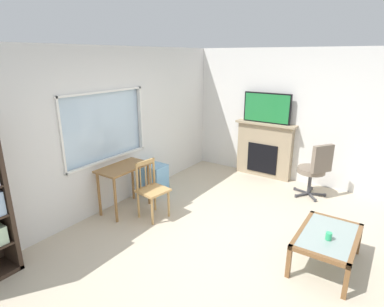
# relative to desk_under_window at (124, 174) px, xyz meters

# --- Properties ---
(ground) EXTENTS (6.58, 5.46, 0.02)m
(ground) POSITION_rel_desk_under_window_xyz_m (0.03, -1.88, -0.63)
(ground) COLOR beige
(wall_back_with_window) EXTENTS (5.58, 0.15, 2.58)m
(wall_back_with_window) POSITION_rel_desk_under_window_xyz_m (0.03, 0.35, 0.66)
(wall_back_with_window) COLOR silver
(wall_back_with_window) RESTS_ON ground
(wall_right) EXTENTS (0.12, 4.66, 2.58)m
(wall_right) POSITION_rel_desk_under_window_xyz_m (2.88, -1.88, 0.67)
(wall_right) COLOR silver
(wall_right) RESTS_ON ground
(desk_under_window) EXTENTS (0.84, 0.47, 0.75)m
(desk_under_window) POSITION_rel_desk_under_window_xyz_m (0.00, 0.00, 0.00)
(desk_under_window) COLOR olive
(desk_under_window) RESTS_ON ground
(wooden_chair) EXTENTS (0.47, 0.45, 0.90)m
(wooden_chair) POSITION_rel_desk_under_window_xyz_m (0.07, -0.51, -0.15)
(wooden_chair) COLOR tan
(wooden_chair) RESTS_ON ground
(plastic_drawer_unit) EXTENTS (0.35, 0.40, 0.53)m
(plastic_drawer_unit) POSITION_rel_desk_under_window_xyz_m (0.79, 0.05, -0.35)
(plastic_drawer_unit) COLOR #72ADDB
(plastic_drawer_unit) RESTS_ON ground
(fireplace) EXTENTS (0.26, 1.24, 1.14)m
(fireplace) POSITION_rel_desk_under_window_xyz_m (2.72, -1.28, -0.05)
(fireplace) COLOR tan
(fireplace) RESTS_ON ground
(tv) EXTENTS (0.06, 0.96, 0.60)m
(tv) POSITION_rel_desk_under_window_xyz_m (2.70, -1.28, 0.82)
(tv) COLOR black
(tv) RESTS_ON fireplace
(office_chair) EXTENTS (0.62, 0.62, 1.00)m
(office_chair) POSITION_rel_desk_under_window_xyz_m (2.22, -2.42, -0.06)
(office_chair) COLOR #7A6B5B
(office_chair) RESTS_ON ground
(coffee_table) EXTENTS (1.00, 0.65, 0.42)m
(coffee_table) POSITION_rel_desk_under_window_xyz_m (0.33, -3.04, -0.26)
(coffee_table) COLOR #8C9E99
(coffee_table) RESTS_ON ground
(sippy_cup) EXTENTS (0.07, 0.07, 0.09)m
(sippy_cup) POSITION_rel_desk_under_window_xyz_m (0.22, -3.06, -0.16)
(sippy_cup) COLOR #33B770
(sippy_cup) RESTS_ON coffee_table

